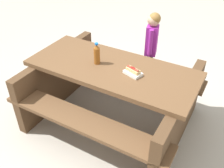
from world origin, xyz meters
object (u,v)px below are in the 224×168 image
Objects in this scene: soda_bottle at (97,54)px; child_in_coat at (152,41)px; picnic_table at (112,90)px; hotdog_tray at (133,72)px.

soda_bottle is 1.00m from child_in_coat.
child_in_coat reaches higher than soda_bottle.
picnic_table is 0.42m from hotdog_tray.
hotdog_tray is (0.25, -0.06, 0.34)m from picnic_table.
hotdog_tray is 0.98m from child_in_coat.
child_in_coat reaches higher than picnic_table.
picnic_table is at bearing 165.68° from hotdog_tray.
picnic_table is 1.89× the size of child_in_coat.
soda_bottle is at bearing -113.08° from child_in_coat.
child_in_coat is at bearing 76.90° from picnic_table.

